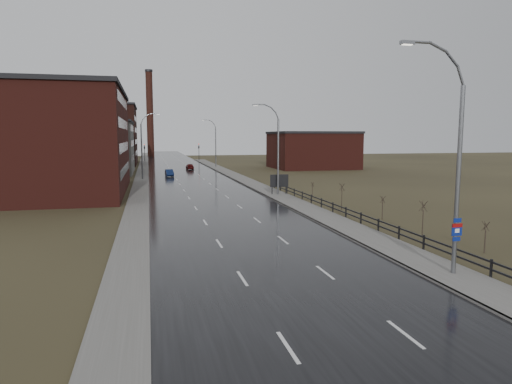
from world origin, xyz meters
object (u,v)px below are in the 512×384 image
streetlight_main (454,163)px  car_near (169,173)px  car_far (190,167)px  billboard (279,181)px

streetlight_main → car_near: bearing=100.3°
car_near → car_far: car_far is taller
car_near → car_far: 17.64m
car_near → car_far: bearing=69.2°
billboard → car_near: bearing=112.2°
billboard → car_far: (-7.09, 47.14, -1.11)m
streetlight_main → car_near: size_ratio=3.14×
streetlight_main → billboard: 34.75m
car_far → streetlight_main: bearing=93.3°
car_far → car_near: bearing=71.4°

